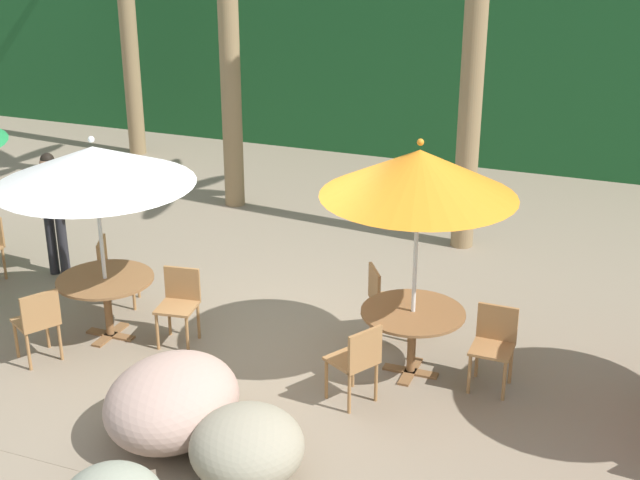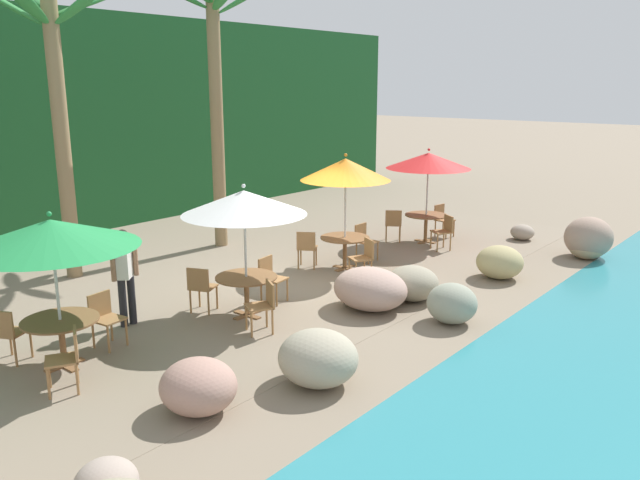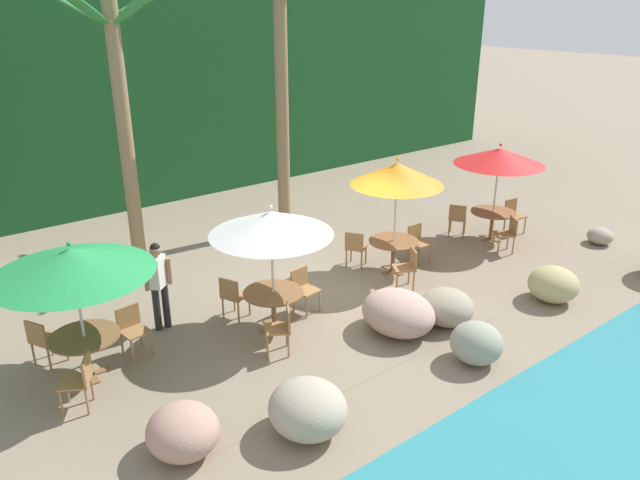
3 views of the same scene
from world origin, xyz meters
TOP-DOWN VIEW (x-y plane):
  - ground_plane at (0.00, 0.00)m, footprint 120.00×120.00m
  - terrace_deck at (0.00, 0.00)m, footprint 18.00×5.20m
  - foliage_backdrop at (0.00, 9.00)m, footprint 28.00×2.40m
  - rock_seawall at (-1.35, -2.87)m, footprint 16.11×3.28m
  - umbrella_green at (-4.97, 0.24)m, footprint 2.45×2.45m
  - dining_table_green at (-4.97, 0.24)m, footprint 1.10×1.10m
  - chair_green_seaward at (-4.14, 0.44)m, footprint 0.47×0.48m
  - chair_green_inland at (-5.44, 0.96)m, footprint 0.57×0.57m
  - chair_green_left at (-5.31, -0.54)m, footprint 0.58×0.58m
  - umbrella_white at (-1.77, -0.31)m, footprint 2.19×2.19m
  - dining_table_white at (-1.77, -0.31)m, footprint 1.10×1.10m
  - chair_white_seaward at (-0.94, -0.10)m, footprint 0.48×0.48m
  - chair_white_inland at (-2.19, 0.43)m, footprint 0.56×0.56m
  - chair_white_left at (-2.12, -1.09)m, footprint 0.58×0.58m
  - umbrella_orange at (1.72, 0.14)m, footprint 1.98×1.98m
  - dining_table_orange at (1.72, 0.14)m, footprint 1.10×1.10m
  - chair_orange_seaward at (2.57, 0.22)m, footprint 0.43×0.43m
  - chair_orange_inland at (1.19, 0.81)m, footprint 0.59×0.58m
  - chair_orange_left at (1.38, -0.64)m, footprint 0.58×0.58m
  - umbrella_red at (5.05, 0.02)m, footprint 2.17×2.17m
  - dining_table_red at (5.05, 0.02)m, footprint 1.10×1.10m
  - chair_red_seaward at (5.91, 0.01)m, footprint 0.47×0.47m
  - chair_red_inland at (4.50, 0.67)m, footprint 0.59×0.59m
  - chair_red_left at (4.66, -0.74)m, footprint 0.59×0.59m
  - palm_tree_second at (-2.45, 4.34)m, footprint 3.00×3.04m
  - palm_tree_third at (1.43, 3.94)m, footprint 3.52×3.55m
  - waiter_in_white at (-3.39, 0.94)m, footprint 0.52×0.37m

SIDE VIEW (x-z plane):
  - ground_plane at x=0.00m, z-range 0.00..0.00m
  - terrace_deck at x=0.00m, z-range 0.00..0.01m
  - rock_seawall at x=-1.35m, z-range -0.14..0.85m
  - chair_green_seaward at x=-4.14m, z-range 0.08..0.95m
  - chair_green_inland at x=-5.44m, z-range 0.08..0.95m
  - chair_green_left at x=-5.31m, z-range 0.08..0.95m
  - chair_white_seaward at x=-0.94m, z-range 0.08..0.95m
  - chair_white_inland at x=-2.19m, z-range 0.08..0.95m
  - chair_white_left at x=-2.12m, z-range 0.08..0.95m
  - chair_orange_seaward at x=2.57m, z-range 0.08..0.95m
  - chair_orange_inland at x=1.19m, z-range 0.08..0.95m
  - chair_orange_left at x=1.38m, z-range 0.08..0.95m
  - chair_red_seaward at x=5.91m, z-range 0.08..0.95m
  - chair_red_inland at x=4.50m, z-range 0.08..0.95m
  - chair_red_left at x=4.66m, z-range 0.08..0.95m
  - dining_table_green at x=-4.97m, z-range 0.24..0.98m
  - dining_table_white at x=-1.77m, z-range 0.24..0.98m
  - dining_table_orange at x=1.72m, z-range 0.24..0.98m
  - dining_table_red at x=5.05m, z-range 0.24..0.98m
  - waiter_in_white at x=-3.39m, z-range 0.14..1.84m
  - umbrella_green at x=-4.97m, z-range 0.85..3.19m
  - umbrella_white at x=-1.77m, z-range 0.87..3.27m
  - umbrella_red at x=5.05m, z-range 0.91..3.38m
  - umbrella_orange at x=1.72m, z-range 0.95..3.55m
  - foliage_backdrop at x=0.00m, z-range 0.00..6.00m
  - palm_tree_second at x=-2.45m, z-range 0.89..6.92m
  - palm_tree_third at x=1.43m, z-range 1.25..7.85m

